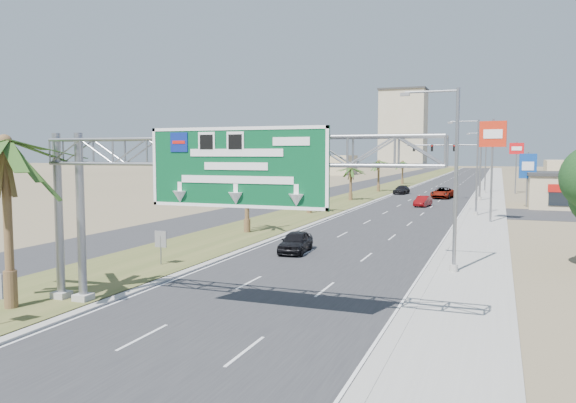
# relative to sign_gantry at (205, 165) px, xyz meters

# --- Properties ---
(road) EXTENTS (12.00, 300.00, 0.02)m
(road) POSITION_rel_sign_gantry_xyz_m (1.06, 100.07, -6.05)
(road) COLOR #28282B
(road) RESTS_ON ground
(sidewalk_right) EXTENTS (4.00, 300.00, 0.10)m
(sidewalk_right) POSITION_rel_sign_gantry_xyz_m (9.56, 100.07, -6.01)
(sidewalk_right) COLOR #9E9B93
(sidewalk_right) RESTS_ON ground
(median_grass) EXTENTS (7.00, 300.00, 0.12)m
(median_grass) POSITION_rel_sign_gantry_xyz_m (-8.94, 100.07, -6.00)
(median_grass) COLOR #455123
(median_grass) RESTS_ON ground
(opposing_road) EXTENTS (8.00, 300.00, 0.02)m
(opposing_road) POSITION_rel_sign_gantry_xyz_m (-15.94, 100.07, -6.05)
(opposing_road) COLOR #28282B
(opposing_road) RESTS_ON ground
(sign_gantry) EXTENTS (16.75, 1.24, 7.50)m
(sign_gantry) POSITION_rel_sign_gantry_xyz_m (0.00, 0.00, 0.00)
(sign_gantry) COLOR gray
(sign_gantry) RESTS_ON ground
(palm_near) EXTENTS (5.70, 5.70, 8.35)m
(palm_near) POSITION_rel_sign_gantry_xyz_m (-8.14, -1.93, 0.87)
(palm_near) COLOR brown
(palm_near) RESTS_ON ground
(palm_row_b) EXTENTS (3.99, 3.99, 5.95)m
(palm_row_b) POSITION_rel_sign_gantry_xyz_m (-8.44, 22.07, -1.16)
(palm_row_b) COLOR brown
(palm_row_b) RESTS_ON ground
(palm_row_c) EXTENTS (3.99, 3.99, 6.75)m
(palm_row_c) POSITION_rel_sign_gantry_xyz_m (-8.44, 38.07, -0.39)
(palm_row_c) COLOR brown
(palm_row_c) RESTS_ON ground
(palm_row_d) EXTENTS (3.99, 3.99, 5.45)m
(palm_row_d) POSITION_rel_sign_gantry_xyz_m (-8.44, 56.07, -1.64)
(palm_row_d) COLOR brown
(palm_row_d) RESTS_ON ground
(palm_row_e) EXTENTS (3.99, 3.99, 6.15)m
(palm_row_e) POSITION_rel_sign_gantry_xyz_m (-8.44, 75.07, -0.97)
(palm_row_e) COLOR brown
(palm_row_e) RESTS_ON ground
(palm_row_f) EXTENTS (3.99, 3.99, 5.75)m
(palm_row_f) POSITION_rel_sign_gantry_xyz_m (-8.44, 100.07, -1.35)
(palm_row_f) COLOR brown
(palm_row_f) RESTS_ON ground
(streetlight_near) EXTENTS (3.27, 0.44, 10.00)m
(streetlight_near) POSITION_rel_sign_gantry_xyz_m (8.36, 12.07, -1.36)
(streetlight_near) COLOR gray
(streetlight_near) RESTS_ON ground
(streetlight_mid) EXTENTS (3.27, 0.44, 10.00)m
(streetlight_mid) POSITION_rel_sign_gantry_xyz_m (8.36, 42.07, -1.36)
(streetlight_mid) COLOR gray
(streetlight_mid) RESTS_ON ground
(streetlight_far) EXTENTS (3.27, 0.44, 10.00)m
(streetlight_far) POSITION_rel_sign_gantry_xyz_m (8.36, 78.07, -1.36)
(streetlight_far) COLOR gray
(streetlight_far) RESTS_ON ground
(signal_mast) EXTENTS (10.28, 0.71, 8.00)m
(signal_mast) POSITION_rel_sign_gantry_xyz_m (6.23, 62.05, -1.21)
(signal_mast) COLOR gray
(signal_mast) RESTS_ON ground
(median_signback_b) EXTENTS (0.75, 0.08, 2.08)m
(median_signback_b) POSITION_rel_sign_gantry_xyz_m (-7.44, 8.07, -4.61)
(median_signback_b) COLOR gray
(median_signback_b) RESTS_ON ground
(tower_distant) EXTENTS (20.00, 16.00, 35.00)m
(tower_distant) POSITION_rel_sign_gantry_xyz_m (-30.94, 240.07, 11.44)
(tower_distant) COLOR tan
(tower_distant) RESTS_ON ground
(building_distant_left) EXTENTS (24.00, 14.00, 6.00)m
(building_distant_left) POSITION_rel_sign_gantry_xyz_m (-43.94, 150.07, -3.06)
(building_distant_left) COLOR tan
(building_distant_left) RESTS_ON ground
(car_left_lane) EXTENTS (2.03, 4.28, 1.41)m
(car_left_lane) POSITION_rel_sign_gantry_xyz_m (-1.69, 15.08, -5.35)
(car_left_lane) COLOR black
(car_left_lane) RESTS_ON ground
(car_mid_lane) EXTENTS (1.92, 4.14, 1.32)m
(car_mid_lane) POSITION_rel_sign_gantry_xyz_m (2.01, 50.96, -5.40)
(car_mid_lane) COLOR #68090C
(car_mid_lane) RESTS_ON ground
(car_right_lane) EXTENTS (3.24, 5.95, 1.58)m
(car_right_lane) POSITION_rel_sign_gantry_xyz_m (3.06, 64.84, -5.27)
(car_right_lane) COLOR gray
(car_right_lane) RESTS_ON ground
(car_far) EXTENTS (2.39, 4.80, 1.34)m
(car_far) POSITION_rel_sign_gantry_xyz_m (-3.96, 71.60, -5.39)
(car_far) COLOR black
(car_far) RESTS_ON ground
(pole_sign_red_near) EXTENTS (2.42, 0.56, 9.74)m
(pole_sign_red_near) POSITION_rel_sign_gantry_xyz_m (10.06, 36.68, 1.66)
(pole_sign_red_near) COLOR gray
(pole_sign_red_near) RESTS_ON ground
(pole_sign_blue) EXTENTS (2.02, 0.75, 6.71)m
(pole_sign_blue) POSITION_rel_sign_gantry_xyz_m (13.95, 54.78, -1.25)
(pole_sign_blue) COLOR gray
(pole_sign_blue) RESTS_ON ground
(pole_sign_red_far) EXTENTS (2.22, 0.60, 8.45)m
(pole_sign_red_far) POSITION_rel_sign_gantry_xyz_m (13.23, 79.00, 0.62)
(pole_sign_red_far) COLOR gray
(pole_sign_red_far) RESTS_ON ground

